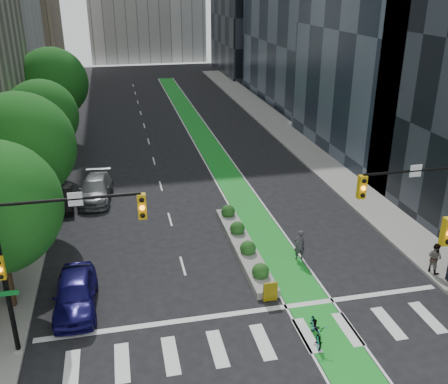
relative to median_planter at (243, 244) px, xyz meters
name	(u,v)px	position (x,y,z in m)	size (l,w,h in m)	color
ground	(256,327)	(-1.20, -7.04, -0.37)	(160.00, 160.00, 0.00)	black
sidewalk_left	(44,164)	(-13.00, 17.96, -0.30)	(3.60, 90.00, 0.15)	gray
sidewalk_right	(304,146)	(10.60, 17.96, -0.30)	(3.60, 90.00, 0.15)	gray
bike_lane_paint	(204,138)	(1.80, 22.96, -0.37)	(2.20, 70.00, 0.01)	#1B9528
tree_mid	(20,147)	(-12.20, 4.96, 5.20)	(6.40, 6.40, 8.78)	black
tree_midfar	(42,116)	(-12.20, 14.96, 4.57)	(5.60, 5.60, 7.76)	black
tree_far	(53,83)	(-12.20, 24.96, 5.32)	(6.60, 6.60, 9.00)	black
signal_left	(41,250)	(-9.90, -6.57, 4.41)	(6.14, 0.51, 7.20)	black
signal_right	(439,209)	(7.47, -6.57, 4.43)	(5.82, 0.51, 7.20)	black
median_planter	(243,244)	(0.00, 0.00, 0.00)	(1.20, 10.26, 1.10)	gray
bicycle	(316,329)	(1.12, -8.36, 0.14)	(0.68, 1.96, 1.03)	gray
cyclist	(299,245)	(2.79, -1.70, 0.53)	(0.66, 0.43, 1.80)	#3E3742
parked_car_left_near	(75,293)	(-9.17, -3.76, 0.45)	(1.94, 4.81, 1.64)	#110D51
parked_car_left_mid	(62,198)	(-10.70, 8.61, 0.30)	(1.43, 4.09, 1.35)	black
parked_car_left_far	(96,189)	(-8.48, 9.46, 0.40)	(2.15, 5.30, 1.54)	slate
pedestrian_near	(435,258)	(9.21, -4.71, 0.62)	(0.82, 0.64, 1.68)	gray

